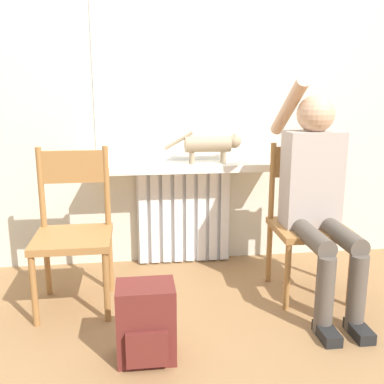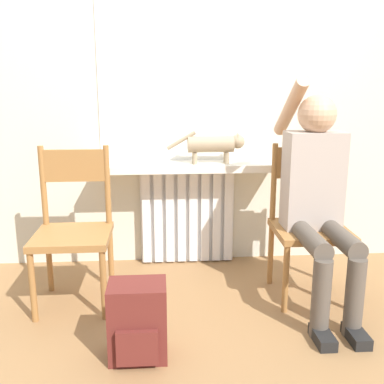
% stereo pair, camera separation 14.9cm
% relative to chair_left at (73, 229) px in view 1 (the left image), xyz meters
% --- Properties ---
extents(ground_plane, '(12.00, 12.00, 0.00)m').
position_rel_chair_left_xyz_m(ground_plane, '(0.72, -0.57, -0.48)').
color(ground_plane, olive).
extents(wall_with_window, '(7.00, 0.06, 2.70)m').
position_rel_chair_left_xyz_m(wall_with_window, '(0.72, 0.66, 0.87)').
color(wall_with_window, beige).
rests_on(wall_with_window, ground_plane).
extents(radiator, '(0.69, 0.08, 0.72)m').
position_rel_chair_left_xyz_m(radiator, '(0.72, 0.58, -0.12)').
color(radiator, white).
rests_on(radiator, ground_plane).
extents(windowsill, '(1.28, 0.28, 0.05)m').
position_rel_chair_left_xyz_m(windowsill, '(0.72, 0.49, 0.27)').
color(windowsill, white).
rests_on(windowsill, radiator).
extents(window_glass, '(1.23, 0.01, 1.36)m').
position_rel_chair_left_xyz_m(window_glass, '(0.72, 0.63, 0.97)').
color(window_glass, white).
rests_on(window_glass, windowsill).
extents(chair_left, '(0.44, 0.44, 0.94)m').
position_rel_chair_left_xyz_m(chair_left, '(0.00, 0.00, 0.00)').
color(chair_left, '#9E6B38').
rests_on(chair_left, ground_plane).
extents(chair_right, '(0.45, 0.45, 0.94)m').
position_rel_chair_left_xyz_m(chair_right, '(1.44, -0.00, 0.00)').
color(chair_right, '#9E6B38').
rests_on(chair_right, ground_plane).
extents(person, '(0.36, 1.03, 1.36)m').
position_rel_chair_left_xyz_m(person, '(1.44, -0.12, 0.22)').
color(person, brown).
rests_on(person, ground_plane).
extents(cat, '(0.54, 0.11, 0.23)m').
position_rel_chair_left_xyz_m(cat, '(0.90, 0.46, 0.43)').
color(cat, '#9E896B').
rests_on(cat, windowsill).
extents(backpack, '(0.28, 0.24, 0.38)m').
position_rel_chair_left_xyz_m(backpack, '(0.40, -0.62, -0.29)').
color(backpack, maroon).
rests_on(backpack, ground_plane).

